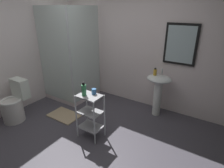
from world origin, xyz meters
TOP-DOWN VIEW (x-y plane):
  - ground_plane at (0.00, 0.00)m, footprint 4.20×4.20m
  - wall_back at (0.01, 1.85)m, footprint 4.20×0.14m
  - shower_stall at (-1.23, 1.18)m, footprint 0.92×0.92m
  - pedestal_sink at (0.66, 1.52)m, footprint 0.46×0.37m
  - sink_faucet at (0.66, 1.64)m, footprint 0.03×0.03m
  - toilet at (-1.48, -0.08)m, footprint 0.37×0.49m
  - storage_cart at (0.01, 0.30)m, footprint 0.38×0.28m
  - hand_soap_bottle at (0.57, 1.50)m, footprint 0.06×0.06m
  - body_wash_bottle_green at (-0.06, 0.25)m, footprint 0.07×0.07m
  - rinse_cup at (0.03, 0.37)m, footprint 0.07×0.07m
  - bath_mat at (-0.82, 0.48)m, footprint 0.60×0.40m

SIDE VIEW (x-z plane):
  - ground_plane at x=0.00m, z-range -0.02..0.00m
  - bath_mat at x=-0.82m, z-range 0.00..0.02m
  - toilet at x=-1.48m, z-range -0.07..0.69m
  - storage_cart at x=0.01m, z-range 0.07..0.81m
  - shower_stall at x=-1.23m, z-range -0.54..1.46m
  - pedestal_sink at x=0.66m, z-range 0.17..0.98m
  - rinse_cup at x=0.03m, z-range 0.74..0.83m
  - body_wash_bottle_green at x=-0.06m, z-range 0.73..0.94m
  - sink_faucet at x=0.66m, z-range 0.81..0.91m
  - hand_soap_bottle at x=0.57m, z-range 0.80..0.94m
  - wall_back at x=0.01m, z-range 0.00..2.50m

